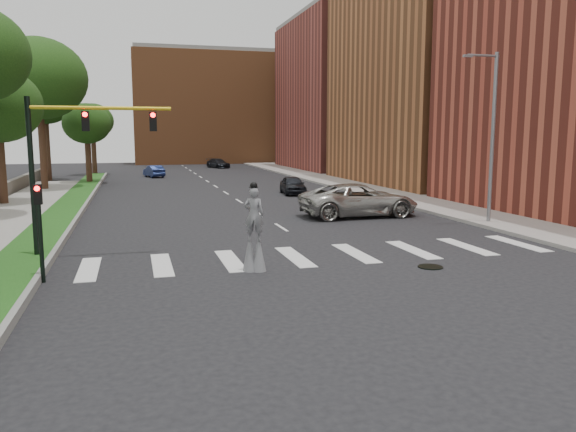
{
  "coord_description": "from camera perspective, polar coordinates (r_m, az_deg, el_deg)",
  "views": [
    {
      "loc": [
        -7.31,
        -19.86,
        4.81
      ],
      "look_at": [
        -1.65,
        0.68,
        1.7
      ],
      "focal_mm": 35.0,
      "sensor_mm": 36.0,
      "label": 1
    }
  ],
  "objects": [
    {
      "name": "traffic_signal",
      "position": [
        23.0,
        -21.69,
        6.08
      ],
      "size": [
        5.3,
        0.23,
        6.2
      ],
      "color": "black",
      "rests_on": "ground"
    },
    {
      "name": "secondary_signal",
      "position": [
        19.8,
        -23.91,
        -0.73
      ],
      "size": [
        0.25,
        0.21,
        3.23
      ],
      "color": "black",
      "rests_on": "ground"
    },
    {
      "name": "building_backdrop",
      "position": [
        98.85,
        -7.79,
        10.67
      ],
      "size": [
        26.0,
        14.0,
        18.0
      ],
      "primitive_type": "cube",
      "color": "#9B5930",
      "rests_on": "ground"
    },
    {
      "name": "sidewalk_right",
      "position": [
        49.27,
        8.39,
        2.73
      ],
      "size": [
        5.0,
        90.0,
        0.18
      ],
      "primitive_type": "cube",
      "color": "gray",
      "rests_on": "ground"
    },
    {
      "name": "median_curb",
      "position": [
        40.26,
        -19.77,
        1.16
      ],
      "size": [
        0.2,
        60.0,
        0.28
      ],
      "primitive_type": "cube",
      "color": "gray",
      "rests_on": "ground"
    },
    {
      "name": "building_mid",
      "position": [
        58.28,
        15.48,
        15.11
      ],
      "size": [
        16.0,
        22.0,
        24.0
      ],
      "primitive_type": "cube",
      "color": "#9B5930",
      "rests_on": "ground"
    },
    {
      "name": "tree_7",
      "position": [
        70.68,
        -19.25,
        9.04
      ],
      "size": [
        4.86,
        4.86,
        8.4
      ],
      "color": "#382216",
      "rests_on": "ground"
    },
    {
      "name": "tree_6",
      "position": [
        57.94,
        -19.78,
        8.78
      ],
      "size": [
        4.55,
        4.55,
        7.76
      ],
      "color": "#382216",
      "rests_on": "ground"
    },
    {
      "name": "car_near",
      "position": [
        45.43,
        0.49,
        3.16
      ],
      "size": [
        2.17,
        4.45,
        1.46
      ],
      "primitive_type": "imported",
      "rotation": [
        0.0,
        0.0,
        -0.1
      ],
      "color": "black",
      "rests_on": "ground"
    },
    {
      "name": "grass_median",
      "position": [
        40.35,
        -21.26,
        1.08
      ],
      "size": [
        2.0,
        60.0,
        0.25
      ],
      "primitive_type": "cube",
      "color": "#1A4A15",
      "rests_on": "ground"
    },
    {
      "name": "streetlight",
      "position": [
        31.63,
        19.95,
        7.97
      ],
      "size": [
        2.05,
        0.2,
        9.0
      ],
      "color": "slate",
      "rests_on": "ground"
    },
    {
      "name": "building_far",
      "position": [
        79.63,
        6.37,
        12.0
      ],
      "size": [
        16.0,
        22.0,
        20.0
      ],
      "primitive_type": "cube",
      "color": "brown",
      "rests_on": "ground"
    },
    {
      "name": "stilt_performer",
      "position": [
        19.77,
        -3.47,
        -1.9
      ],
      "size": [
        0.82,
        0.65,
        3.17
      ],
      "rotation": [
        0.0,
        0.0,
        2.83
      ],
      "color": "#382216",
      "rests_on": "ground"
    },
    {
      "name": "car_mid",
      "position": [
        65.23,
        -13.47,
        4.44
      ],
      "size": [
        2.41,
        4.26,
        1.33
      ],
      "primitive_type": "imported",
      "rotation": [
        0.0,
        0.0,
        3.41
      ],
      "color": "navy",
      "rests_on": "ground"
    },
    {
      "name": "car_far",
      "position": [
        81.35,
        -7.11,
        5.33
      ],
      "size": [
        3.38,
        4.93,
        1.32
      ],
      "primitive_type": "imported",
      "rotation": [
        0.0,
        0.0,
        0.37
      ],
      "color": "black",
      "rests_on": "ground"
    },
    {
      "name": "ground_plane",
      "position": [
        21.7,
        4.7,
        -4.53
      ],
      "size": [
        160.0,
        160.0,
        0.0
      ],
      "primitive_type": "plane",
      "color": "black",
      "rests_on": "ground"
    },
    {
      "name": "manhole",
      "position": [
        21.17,
        14.26,
        -5.03
      ],
      "size": [
        0.9,
        0.9,
        0.04
      ],
      "primitive_type": "cylinder",
      "color": "black",
      "rests_on": "ground"
    },
    {
      "name": "tree_4",
      "position": [
        52.59,
        -24.04,
        12.62
      ],
      "size": [
        8.0,
        8.0,
        12.83
      ],
      "color": "#382216",
      "rests_on": "ground"
    },
    {
      "name": "suv_crossing",
      "position": [
        33.3,
        7.23,
        1.62
      ],
      "size": [
        7.04,
        3.36,
        1.94
      ],
      "primitive_type": "imported",
      "rotation": [
        0.0,
        0.0,
        1.59
      ],
      "color": "#A8A59E",
      "rests_on": "ground"
    },
    {
      "name": "tree_5",
      "position": [
        63.85,
        -23.5,
        10.64
      ],
      "size": [
        5.61,
        5.61,
        10.6
      ],
      "color": "#382216",
      "rests_on": "ground"
    }
  ]
}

